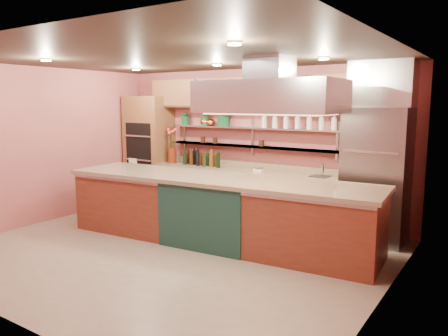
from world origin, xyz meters
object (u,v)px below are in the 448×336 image
Objects in this scene: refrigerator at (376,175)px; green_canister at (221,121)px; island at (216,210)px; copper_kettle at (211,122)px; flower_vase at (172,155)px; kitchen_scale at (259,169)px.

green_canister is (-3.05, 0.23, 0.76)m from refrigerator.
island is at bearing -145.02° from refrigerator.
flower_vase is at bearing -165.08° from copper_kettle.
refrigerator reaches higher than copper_kettle.
flower_vase is at bearing 179.86° from refrigerator.
island is 29.84× the size of kitchen_scale.
flower_vase is 1.88× the size of kitchen_scale.
flower_vase is at bearing -167.57° from kitchen_scale.
copper_kettle is (-3.30, 0.23, 0.73)m from refrigerator.
copper_kettle is at bearing 176.02° from refrigerator.
copper_kettle is at bearing 122.78° from island.
island reaches higher than kitchen_scale.
refrigerator is 12.65× the size of kitchen_scale.
refrigerator reaches higher than green_canister.
flower_vase is 1.69× the size of green_canister.
island is 2.33m from green_canister.
refrigerator is 0.42× the size of island.
flower_vase reaches higher than island.
refrigerator is 4.13m from flower_vase.
green_canister is at bearing 0.00° from copper_kettle.
kitchen_scale is (2.05, 0.00, -0.11)m from flower_vase.
refrigerator reaches higher than island.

